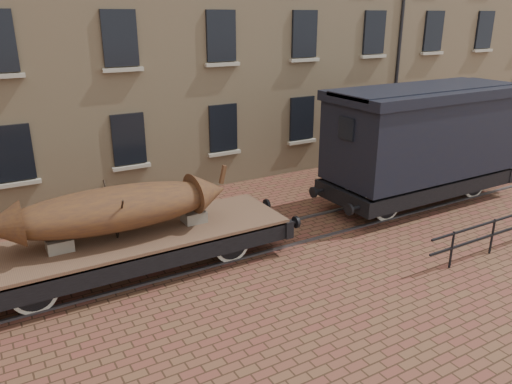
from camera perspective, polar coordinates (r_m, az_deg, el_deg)
ground at (r=14.47m, az=1.73°, el=-5.29°), size 90.00×90.00×0.00m
rail_track at (r=14.46m, az=1.73°, el=-5.18°), size 30.00×1.52×0.06m
flatcar_wagon at (r=12.65m, az=-13.97°, el=-5.62°), size 8.76×2.38×1.32m
iron_boat at (r=12.20m, az=-15.85°, el=-1.83°), size 5.83×1.76×1.42m
goods_van at (r=17.37m, az=18.59°, el=6.53°), size 7.59×2.77×3.92m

